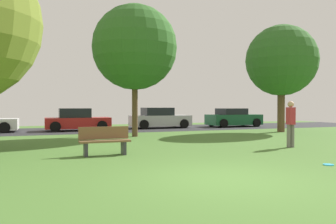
{
  "coord_description": "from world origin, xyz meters",
  "views": [
    {
      "loc": [
        -3.6,
        -6.17,
        1.56
      ],
      "look_at": [
        0.0,
        3.38,
        1.38
      ],
      "focal_mm": 35.56,
      "sensor_mm": 36.0,
      "label": 1
    }
  ],
  "objects": [
    {
      "name": "birch_tree_lone",
      "position": [
        9.94,
        10.27,
        4.31
      ],
      "size": [
        4.27,
        4.27,
        6.47
      ],
      "color": "brown",
      "rests_on": "ground_plane"
    },
    {
      "name": "road_strip",
      "position": [
        0.0,
        16.0,
        0.0
      ],
      "size": [
        44.0,
        6.4,
        0.01
      ],
      "primitive_type": "cube",
      "color": "#28282B",
      "rests_on": "ground_plane"
    },
    {
      "name": "street_lamp_post",
      "position": [
        1.24,
        12.2,
        2.25
      ],
      "size": [
        0.14,
        0.14,
        4.5
      ],
      "primitive_type": "cylinder",
      "color": "#2D2D33",
      "rests_on": "ground_plane"
    },
    {
      "name": "parked_car_green",
      "position": [
        10.03,
        15.83,
        0.65
      ],
      "size": [
        4.05,
        2.07,
        1.39
      ],
      "color": "#195633",
      "rests_on": "ground_plane"
    },
    {
      "name": "frisbee_disc",
      "position": [
        3.46,
        0.53,
        0.01
      ],
      "size": [
        0.27,
        0.27,
        0.03
      ],
      "primitive_type": "cylinder",
      "color": "#2DB2E0",
      "rests_on": "ground_plane"
    },
    {
      "name": "ground_plane",
      "position": [
        0.0,
        0.0,
        0.0
      ],
      "size": [
        44.0,
        44.0,
        0.0
      ],
      "primitive_type": "plane",
      "color": "#47702D"
    },
    {
      "name": "parked_car_red",
      "position": [
        -1.55,
        15.77,
        0.64
      ],
      "size": [
        4.01,
        1.93,
        1.42
      ],
      "color": "#B21E1E",
      "rests_on": "ground_plane"
    },
    {
      "name": "person_catcher",
      "position": [
        5.18,
        3.95,
        0.98
      ],
      "size": [
        0.3,
        0.35,
        1.75
      ],
      "rotation": [
        0.0,
        0.0,
        -1.74
      ],
      "color": "slate",
      "rests_on": "ground_plane"
    },
    {
      "name": "park_bench",
      "position": [
        -1.76,
        4.43,
        0.46
      ],
      "size": [
        1.6,
        0.45,
        0.9
      ],
      "rotation": [
        0.0,
        0.0,
        3.14
      ],
      "color": "brown",
      "rests_on": "ground_plane"
    },
    {
      "name": "maple_tree_far",
      "position": [
        0.82,
        10.39,
        4.56
      ],
      "size": [
        4.34,
        4.34,
        6.74
      ],
      "color": "brown",
      "rests_on": "ground_plane"
    },
    {
      "name": "parked_car_silver",
      "position": [
        4.24,
        16.36,
        0.67
      ],
      "size": [
        4.22,
        2.09,
        1.45
      ],
      "color": "#B7B7BC",
      "rests_on": "ground_plane"
    }
  ]
}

